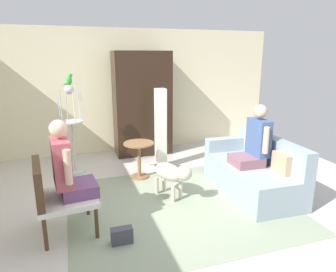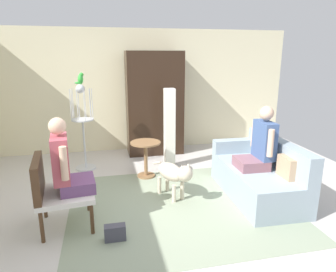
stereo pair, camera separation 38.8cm
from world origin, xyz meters
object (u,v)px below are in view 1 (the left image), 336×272
couch (254,172)px  person_on_armchair (67,167)px  handbag (122,236)px  bird_cage_stand (72,130)px  column_lamp (161,129)px  person_on_couch (255,142)px  armchair (54,193)px  parrot (69,79)px  dog (172,173)px  round_end_table (139,155)px  armoire_cabinet (142,104)px

couch → person_on_armchair: person_on_armchair is taller
couch → handbag: couch is taller
bird_cage_stand → column_lamp: size_ratio=1.06×
person_on_couch → column_lamp: size_ratio=0.61×
handbag → armchair: bearing=147.4°
parrot → handbag: 2.84m
armchair → bird_cage_stand: size_ratio=0.58×
couch → bird_cage_stand: 3.06m
dog → armchair: bearing=-164.2°
parrot → handbag: parrot is taller
dog → parrot: bearing=130.4°
dog → bird_cage_stand: (-1.29, 1.50, 0.38)m
armchair → dog: size_ratio=1.11×
round_end_table → dog: (0.27, -0.89, -0.02)m
couch → person_on_couch: 0.48m
person_on_armchair → round_end_table: size_ratio=1.46×
handbag → person_on_armchair: bearing=139.0°
armoire_cabinet → handbag: armoire_cabinet is taller
round_end_table → parrot: size_ratio=3.16×
person_on_armchair → dog: size_ratio=1.13×
couch → person_on_armchair: bearing=-174.1°
parrot → bird_cage_stand: bearing=180.0°
dog → armoire_cabinet: bearing=87.1°
armchair → person_on_couch: person_on_couch is taller
person_on_armchair → round_end_table: person_on_armchair is taller
round_end_table → dog: size_ratio=0.77×
couch → parrot: 3.29m
couch → dog: 1.26m
dog → column_lamp: (0.22, 1.26, 0.33)m
armchair → armoire_cabinet: bearing=57.8°
column_lamp → handbag: 2.47m
armchair → person_on_armchair: (0.16, 0.02, 0.28)m
parrot → column_lamp: parrot is taller
handbag → parrot: bearing=99.5°
armchair → round_end_table: size_ratio=1.44×
dog → armoire_cabinet: (0.11, 2.20, 0.66)m
column_lamp → handbag: bearing=-117.3°
bird_cage_stand → parrot: size_ratio=7.87×
person_on_couch → round_end_table: (-1.48, 1.06, -0.38)m
bird_cage_stand → person_on_armchair: bearing=-93.0°
dog → handbag: size_ratio=3.35×
person_on_armchair → bird_cage_stand: 1.92m
armchair → bird_cage_stand: 1.97m
armchair → dog: armchair is taller
person_on_couch → round_end_table: person_on_couch is taller
armchair → dog: bearing=15.8°
couch → armoire_cabinet: bearing=116.0°
person_on_couch → person_on_armchair: person_on_armchair is taller
round_end_table → column_lamp: column_lamp is taller
round_end_table → handbag: (-0.60, -1.75, -0.31)m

